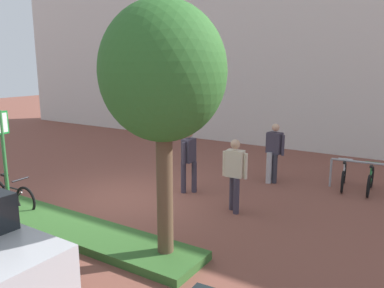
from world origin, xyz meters
name	(u,v)px	position (x,y,z in m)	size (l,w,h in m)	color
ground_plane	(127,200)	(0.00, 0.00, 0.00)	(60.00, 60.00, 0.00)	brown
building_facade	(262,23)	(0.00, 8.52, 5.00)	(28.00, 1.20, 10.00)	silver
planter_strip	(56,223)	(-0.16, -2.06, 0.08)	(7.00, 1.10, 0.16)	#336028
tree_sidewalk	(163,74)	(2.64, -1.94, 3.24)	(2.07, 2.07, 4.41)	brown
parking_sign_post	(3,146)	(-1.79, -2.06, 1.56)	(0.08, 0.36, 2.38)	#2D7238
bike_at_sign	(12,196)	(-1.81, -1.97, 0.35)	(1.68, 0.42, 0.86)	black
bike_rack_cluster	(371,179)	(5.14, 3.96, 0.35)	(2.11, 1.65, 0.83)	#99999E
bollard_steel	(269,168)	(2.54, 3.25, 0.45)	(0.16, 0.16, 0.90)	#ADADB2
person_suited_dark	(189,157)	(1.04, 1.32, 0.98)	(0.36, 0.61, 1.72)	#383342
person_suited_navy	(275,149)	(2.62, 3.45, 0.98)	(0.60, 0.37, 1.72)	#2D2D38
person_casual_tan	(235,171)	(2.66, 0.74, 0.98)	(0.61, 0.32, 1.72)	#383342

